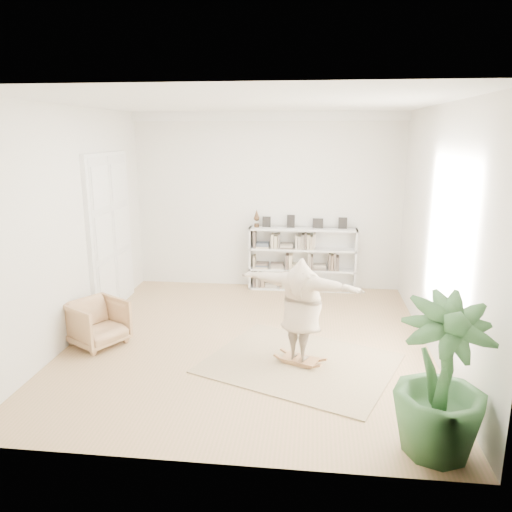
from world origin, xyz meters
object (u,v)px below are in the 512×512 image
Objects in this scene: armchair at (98,323)px; houseplant at (441,378)px; bookshelf at (302,260)px; person at (301,307)px; rocker_board at (300,360)px.

armchair is 0.47× the size of houseplant.
houseplant is (4.56, -2.18, 0.48)m from armchair.
bookshelf reaches higher than person.
rocker_board is at bearing -64.46° from armchair.
armchair is 3.18m from person.
armchair is 1.36× the size of rocker_board.
rocker_board is 0.79m from person.
rocker_board is at bearing -88.76° from bookshelf.
person reaches higher than rocker_board.
bookshelf is at bearing -12.09° from armchair.
bookshelf is 2.85× the size of armchair.
bookshelf is at bearing 105.75° from houseplant.
houseplant is at bearing -29.81° from rocker_board.
houseplant is at bearing -74.25° from bookshelf.
houseplant reaches higher than person.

